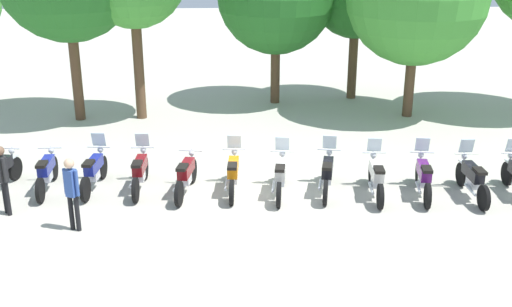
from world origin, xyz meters
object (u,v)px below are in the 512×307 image
(motorcycle_4, at_px, (186,175))
(motorcycle_10, at_px, (472,178))
(motorcycle_3, at_px, (140,171))
(person_2, at_px, (3,175))
(person_0, at_px, (72,189))
(motorcycle_9, at_px, (423,176))
(motorcycle_7, at_px, (327,173))
(motorcycle_0, at_px, (0,172))
(motorcycle_2, at_px, (94,170))
(motorcycle_5, at_px, (233,173))
(motorcycle_6, at_px, (281,175))
(motorcycle_1, at_px, (47,172))
(motorcycle_8, at_px, (376,177))

(motorcycle_4, xyz_separation_m, motorcycle_10, (7.30, -0.50, 0.01))
(motorcycle_3, relative_size, person_2, 1.27)
(motorcycle_10, bearing_deg, motorcycle_3, 84.57)
(motorcycle_10, bearing_deg, person_0, 98.88)
(motorcycle_3, bearing_deg, motorcycle_4, -102.58)
(motorcycle_9, bearing_deg, motorcycle_7, 91.48)
(motorcycle_0, bearing_deg, motorcycle_2, -79.75)
(motorcycle_4, bearing_deg, motorcycle_9, -84.10)
(motorcycle_5, xyz_separation_m, person_2, (-5.43, -1.18, 0.50))
(motorcycle_5, relative_size, motorcycle_9, 1.00)
(motorcycle_6, bearing_deg, person_2, 105.78)
(motorcycle_2, height_order, motorcycle_9, same)
(motorcycle_7, xyz_separation_m, motorcycle_10, (3.64, -0.44, 0.00))
(motorcycle_0, relative_size, motorcycle_6, 1.00)
(motorcycle_2, height_order, motorcycle_3, same)
(person_0, bearing_deg, motorcycle_2, 25.96)
(motorcycle_1, height_order, motorcycle_7, motorcycle_7)
(motorcycle_4, relative_size, person_0, 1.25)
(motorcycle_8, xyz_separation_m, person_2, (-9.08, -0.79, 0.50))
(motorcycle_1, height_order, motorcycle_9, motorcycle_9)
(motorcycle_3, xyz_separation_m, person_0, (-1.16, -2.32, 0.50))
(motorcycle_7, distance_m, motorcycle_9, 2.45)
(motorcycle_4, bearing_deg, motorcycle_10, -84.79)
(motorcycle_6, bearing_deg, motorcycle_5, 88.19)
(motorcycle_5, height_order, motorcycle_6, same)
(motorcycle_1, distance_m, motorcycle_10, 10.99)
(person_2, bearing_deg, motorcycle_5, -25.88)
(motorcycle_6, height_order, motorcycle_8, same)
(motorcycle_9, bearing_deg, motorcycle_3, 93.22)
(motorcycle_0, xyz_separation_m, motorcycle_3, (3.65, -0.06, 0.01))
(motorcycle_1, relative_size, motorcycle_8, 1.00)
(motorcycle_7, bearing_deg, motorcycle_1, 98.07)
(motorcycle_3, relative_size, motorcycle_7, 1.01)
(motorcycle_1, bearing_deg, motorcycle_10, -97.28)
(motorcycle_3, bearing_deg, motorcycle_8, -94.78)
(motorcycle_9, xyz_separation_m, person_0, (-8.47, -1.69, 0.50))
(motorcycle_5, bearing_deg, motorcycle_8, -92.95)
(motorcycle_0, height_order, person_2, person_2)
(motorcycle_1, distance_m, motorcycle_5, 4.88)
(motorcycle_1, height_order, motorcycle_6, motorcycle_6)
(motorcycle_8, xyz_separation_m, motorcycle_10, (2.43, -0.17, 0.00))
(motorcycle_6, height_order, motorcycle_9, same)
(motorcycle_3, relative_size, motorcycle_8, 1.00)
(motorcycle_9, bearing_deg, motorcycle_5, 93.46)
(person_0, bearing_deg, motorcycle_4, -24.86)
(motorcycle_3, xyz_separation_m, motorcycle_8, (6.09, -0.62, 0.00))
(motorcycle_1, distance_m, motorcycle_7, 7.32)
(person_2, bearing_deg, person_0, -64.66)
(motorcycle_3, bearing_deg, person_2, 116.31)
(motorcycle_2, relative_size, motorcycle_7, 1.01)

